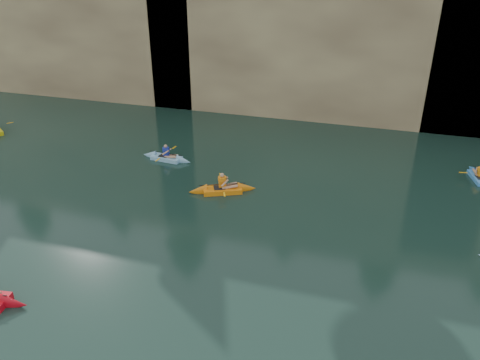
# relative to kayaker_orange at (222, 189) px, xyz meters

# --- Properties ---
(ground) EXTENTS (160.00, 160.00, 0.00)m
(ground) POSITION_rel_kayaker_orange_xyz_m (0.69, -9.81, -0.16)
(ground) COLOR black
(ground) RESTS_ON ground
(cliff) EXTENTS (70.00, 16.00, 12.00)m
(cliff) POSITION_rel_kayaker_orange_xyz_m (0.69, 20.19, 5.84)
(cliff) COLOR tan
(cliff) RESTS_ON ground
(cliff_slab_west) EXTENTS (26.00, 2.40, 10.56)m
(cliff_slab_west) POSITION_rel_kayaker_orange_xyz_m (-19.31, 12.79, 5.12)
(cliff_slab_west) COLOR tan
(cliff_slab_west) RESTS_ON ground
(cliff_slab_center) EXTENTS (24.00, 2.40, 11.40)m
(cliff_slab_center) POSITION_rel_kayaker_orange_xyz_m (2.69, 12.79, 5.54)
(cliff_slab_center) COLOR tan
(cliff_slab_center) RESTS_ON ground
(sea_cave_west) EXTENTS (4.50, 1.00, 4.00)m
(sea_cave_west) POSITION_rel_kayaker_orange_xyz_m (-17.31, 12.14, 1.84)
(sea_cave_west) COLOR black
(sea_cave_west) RESTS_ON ground
(sea_cave_center) EXTENTS (3.50, 1.00, 3.20)m
(sea_cave_center) POSITION_rel_kayaker_orange_xyz_m (-3.31, 12.14, 1.44)
(sea_cave_center) COLOR black
(sea_cave_center) RESTS_ON ground
(sea_cave_east) EXTENTS (5.00, 1.00, 4.50)m
(sea_cave_east) POSITION_rel_kayaker_orange_xyz_m (10.69, 12.14, 2.09)
(sea_cave_east) COLOR black
(sea_cave_east) RESTS_ON ground
(kayaker_orange) EXTENTS (3.38, 2.32, 1.28)m
(kayaker_orange) POSITION_rel_kayaker_orange_xyz_m (0.00, 0.00, 0.00)
(kayaker_orange) COLOR orange
(kayaker_orange) RESTS_ON ground
(kayaker_ltblue_mid) EXTENTS (3.10, 2.30, 1.16)m
(kayaker_ltblue_mid) POSITION_rel_kayaker_orange_xyz_m (-4.30, 2.78, -0.01)
(kayaker_ltblue_mid) COLOR #82B8D9
(kayaker_ltblue_mid) RESTS_ON ground
(kayaker_blue_east) EXTENTS (2.09, 3.06, 1.06)m
(kayaker_blue_east) POSITION_rel_kayaker_orange_xyz_m (12.38, 5.15, -0.03)
(kayaker_blue_east) COLOR #4391E6
(kayaker_blue_east) RESTS_ON ground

